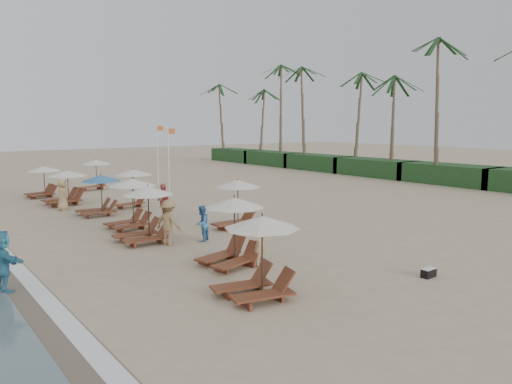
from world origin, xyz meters
TOP-DOWN VIEW (x-y plane):
  - ground at (0.00, 0.00)m, footprint 160.00×160.00m
  - shrub_hedge at (22.00, 14.50)m, footprint 3.20×53.00m
  - palm_row at (21.91, 15.40)m, footprint 7.00×52.00m
  - lounger_station_0 at (-6.35, -3.98)m, footprint 2.46×2.18m
  - lounger_station_1 at (-5.19, -0.94)m, footprint 2.45×2.13m
  - lounger_station_2 at (-6.15, 4.00)m, footprint 2.51×2.14m
  - lounger_station_3 at (-5.57, 6.86)m, footprint 2.44×2.27m
  - lounger_station_4 at (-5.61, 11.02)m, footprint 2.43×2.16m
  - lounger_station_5 at (-6.04, 15.73)m, footprint 2.76×2.45m
  - lounger_station_6 at (-6.36, 19.76)m, footprint 2.46×2.26m
  - inland_station_0 at (-1.41, 4.08)m, footprint 2.84×2.24m
  - inland_station_1 at (-3.09, 12.38)m, footprint 2.58×2.24m
  - inland_station_2 at (-2.31, 21.25)m, footprint 2.79×2.24m
  - beachgoer_near at (-4.39, -1.64)m, footprint 0.76×0.68m
  - beachgoer_mid_a at (-4.18, 2.63)m, footprint 0.94×0.89m
  - beachgoer_mid_b at (-5.59, 2.89)m, footprint 1.13×1.38m
  - beachgoer_far_a at (-3.33, 7.84)m, footprint 0.51×1.11m
  - beachgoer_far_b at (-6.70, 13.73)m, footprint 0.97×1.06m
  - waterline_walker at (-11.98, 0.93)m, footprint 0.94×1.79m
  - duffel_bag at (-0.85, -5.93)m, footprint 0.54×0.28m
  - flag_pole_near at (1.69, 16.92)m, footprint 0.60×0.08m
  - flag_pole_far at (2.66, 20.70)m, footprint 0.59×0.08m

SIDE VIEW (x-z plane):
  - ground at x=0.00m, z-range 0.00..0.00m
  - duffel_bag at x=-0.85m, z-range 0.00..0.30m
  - beachgoer_mid_a at x=-4.18m, z-range 0.00..1.52m
  - shrub_hedge at x=22.00m, z-range 0.00..1.60m
  - beachgoer_near at x=-4.39m, z-range 0.00..1.74m
  - beachgoer_far_b at x=-6.70m, z-range 0.00..1.82m
  - waterline_walker at x=-11.98m, z-range 0.00..1.84m
  - beachgoer_mid_b at x=-5.59m, z-range 0.00..1.86m
  - beachgoer_far_a at x=-3.33m, z-range 0.00..1.86m
  - lounger_station_5 at x=-6.04m, z-range 0.04..2.11m
  - lounger_station_2 at x=-6.15m, z-range -0.03..2.29m
  - lounger_station_4 at x=-5.61m, z-range 0.05..2.23m
  - lounger_station_6 at x=-6.36m, z-range 0.11..2.19m
  - lounger_station_1 at x=-5.19m, z-range 0.01..2.38m
  - lounger_station_0 at x=-6.35m, z-range 0.04..2.37m
  - inland_station_0 at x=-1.41m, z-range 0.17..2.39m
  - lounger_station_3 at x=-5.57m, z-range 0.12..2.47m
  - inland_station_2 at x=-2.31m, z-range 0.22..2.44m
  - inland_station_1 at x=-3.09m, z-range 0.34..2.56m
  - flag_pole_near at x=1.69m, z-range 0.25..5.01m
  - flag_pole_far at x=2.66m, z-range 0.25..5.20m
  - palm_row at x=21.91m, z-range 3.76..16.06m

